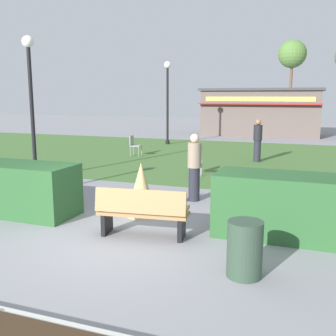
# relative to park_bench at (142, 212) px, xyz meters

# --- Properties ---
(ground_plane) EXTENTS (80.00, 80.00, 0.00)m
(ground_plane) POSITION_rel_park_bench_xyz_m (-0.53, -0.32, -0.48)
(ground_plane) COLOR gray
(lawn_patch) EXTENTS (36.00, 12.00, 0.01)m
(lawn_patch) POSITION_rel_park_bench_xyz_m (-0.53, 10.18, -0.48)
(lawn_patch) COLOR #446B33
(lawn_patch) RESTS_ON ground_plane
(park_bench) EXTENTS (1.75, 0.74, 0.95)m
(park_bench) POSITION_rel_park_bench_xyz_m (0.00, 0.00, 0.00)
(park_bench) COLOR #9E7547
(park_bench) RESTS_ON ground_plane
(hedge_left) EXTENTS (2.31, 1.10, 1.14)m
(hedge_left) POSITION_rel_park_bench_xyz_m (-3.05, 0.45, 0.09)
(hedge_left) COLOR #28562B
(hedge_left) RESTS_ON ground_plane
(hedge_right) EXTENTS (2.72, 1.10, 1.18)m
(hedge_right) POSITION_rel_park_bench_xyz_m (2.54, 0.96, 0.11)
(hedge_right) COLOR #28562B
(hedge_right) RESTS_ON ground_plane
(ornamental_grass_behind_left) EXTENTS (0.76, 0.76, 1.16)m
(ornamental_grass_behind_left) POSITION_rel_park_bench_xyz_m (1.67, 1.54, 0.10)
(ornamental_grass_behind_left) COLOR tan
(ornamental_grass_behind_left) RESTS_ON ground_plane
(ornamental_grass_behind_right) EXTENTS (0.69, 0.69, 1.18)m
(ornamental_grass_behind_right) POSITION_rel_park_bench_xyz_m (-0.59, 1.26, 0.11)
(ornamental_grass_behind_right) COLOR tan
(ornamental_grass_behind_right) RESTS_ON ground_plane
(lamppost_mid) EXTENTS (0.36, 0.36, 4.39)m
(lamppost_mid) POSITION_rel_park_bench_xyz_m (-5.36, 3.72, 2.27)
(lamppost_mid) COLOR black
(lamppost_mid) RESTS_ON ground_plane
(lamppost_far) EXTENTS (0.36, 0.36, 4.39)m
(lamppost_far) POSITION_rel_park_bench_xyz_m (-4.63, 13.81, 2.27)
(lamppost_far) COLOR black
(lamppost_far) RESTS_ON ground_plane
(trash_bin) EXTENTS (0.52, 0.52, 0.84)m
(trash_bin) POSITION_rel_park_bench_xyz_m (2.06, -0.98, -0.06)
(trash_bin) COLOR #2D4233
(trash_bin) RESTS_ON ground_plane
(food_kiosk) EXTENTS (7.78, 4.19, 3.08)m
(food_kiosk) POSITION_rel_park_bench_xyz_m (-0.54, 20.92, 1.07)
(food_kiosk) COLOR #594C47
(food_kiosk) RESTS_ON ground_plane
(cafe_chair_west) EXTENTS (0.52, 0.52, 0.89)m
(cafe_chair_west) POSITION_rel_park_bench_xyz_m (-0.83, 5.99, 0.05)
(cafe_chair_west) COLOR gray
(cafe_chair_west) RESTS_ON ground_plane
(cafe_chair_east) EXTENTS (0.48, 0.48, 0.89)m
(cafe_chair_east) POSITION_rel_park_bench_xyz_m (-4.51, 9.27, 0.05)
(cafe_chair_east) COLOR gray
(cafe_chair_east) RESTS_ON ground_plane
(person_strolling) EXTENTS (0.34, 0.34, 1.69)m
(person_strolling) POSITION_rel_park_bench_xyz_m (0.78, 9.53, 0.38)
(person_strolling) COLOR #23232D
(person_strolling) RESTS_ON ground_plane
(person_standing) EXTENTS (0.34, 0.34, 1.69)m
(person_standing) POSITION_rel_park_bench_xyz_m (0.14, 2.88, 0.38)
(person_standing) COLOR #23232D
(person_standing) RESTS_ON ground_plane
(parked_car_west_slot) EXTENTS (4.25, 2.15, 1.20)m
(parked_car_west_slot) POSITION_rel_park_bench_xyz_m (-3.63, 29.13, 0.16)
(parked_car_west_slot) COLOR #B7BABF
(parked_car_west_slot) RESTS_ON ground_plane
(tree_center_bg) EXTENTS (2.80, 2.80, 8.14)m
(tree_center_bg) POSITION_rel_park_bench_xyz_m (0.25, 36.78, 6.18)
(tree_center_bg) COLOR brown
(tree_center_bg) RESTS_ON ground_plane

